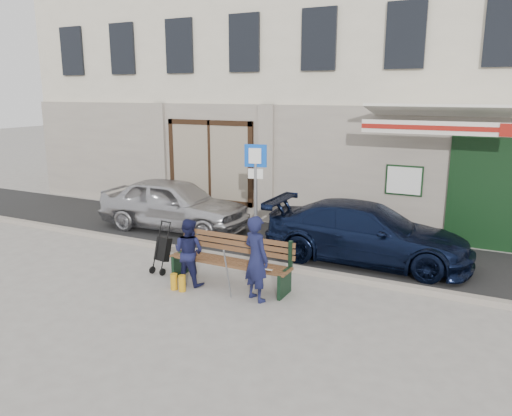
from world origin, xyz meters
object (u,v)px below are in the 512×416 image
Objects in this scene: woman at (189,252)px; man at (256,258)px; car_navy at (367,233)px; car_silver at (174,204)px; bench at (228,261)px; stroller at (163,250)px; parking_sign at (256,185)px.

man is at bearing 177.18° from woman.
car_navy is at bearing -132.96° from woman.
car_silver is 3.94m from woman.
man is at bearing 156.90° from car_navy.
car_navy is (5.16, -0.24, -0.06)m from car_silver.
car_navy is at bearing 51.48° from bench.
man is 1.48× the size of stroller.
parking_sign is 1.84m from bench.
parking_sign is at bearing 55.19° from stroller.
man is at bearing -26.29° from bench.
parking_sign is (3.06, -1.32, 0.98)m from car_silver.
car_navy is at bearing -87.54° from man.
man is (0.92, -1.78, -0.90)m from parking_sign.
stroller is (-3.47, -2.47, -0.17)m from car_navy.
parking_sign is at bearing 95.16° from bench.
car_silver reaches higher than bench.
parking_sign is at bearing 116.44° from car_navy.
parking_sign reaches higher than car_navy.
car_silver is at bearing 131.85° from stroller.
car_silver is at bearing 139.66° from bench.
car_silver is 1.60× the size of parking_sign.
car_silver is 3.93× the size of stroller.
bench is 0.75m from woman.
man is at bearing -130.82° from car_silver.
car_navy reaches higher than bench.
woman is (-1.45, 0.08, -0.12)m from man.
woman is at bearing -154.36° from bench.
car_silver is 4.19m from bench.
bench is at bearing -133.27° from car_silver.
parking_sign reaches higher than man.
car_navy reaches higher than stroller.
man is (3.98, -3.10, 0.07)m from car_silver.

